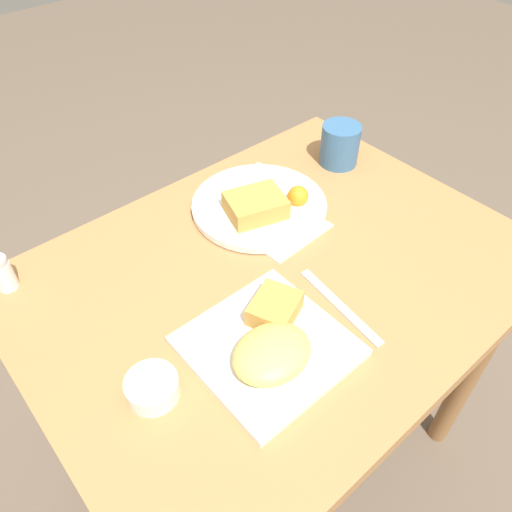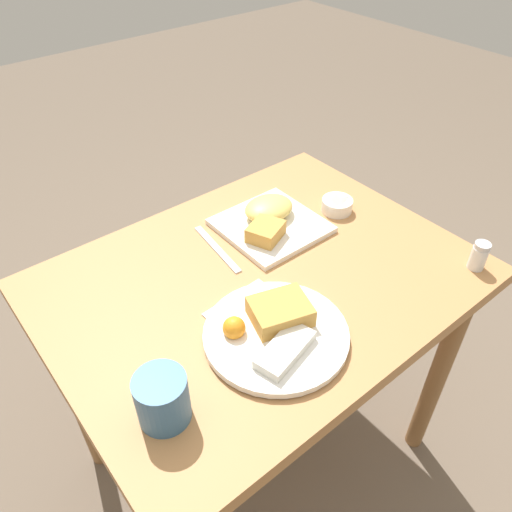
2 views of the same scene
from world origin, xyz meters
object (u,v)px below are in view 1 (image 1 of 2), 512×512
plate_oval_far (260,203)px  salt_shaker (3,275)px  coffee_mug (340,145)px  butter_knife (340,306)px  plate_square_near (270,344)px  sauce_ramekin (152,387)px

plate_oval_far → salt_shaker: size_ratio=4.14×
plate_oval_far → coffee_mug: size_ratio=2.98×
salt_shaker → butter_knife: bearing=-45.3°
plate_oval_far → coffee_mug: bearing=3.3°
plate_square_near → coffee_mug: size_ratio=2.46×
sauce_ramekin → salt_shaker: bearing=102.9°
sauce_ramekin → coffee_mug: size_ratio=0.83×
plate_oval_far → plate_square_near: bearing=-128.4°
butter_knife → plate_square_near: bearing=92.7°
butter_knife → coffee_mug: (0.32, 0.30, 0.04)m
butter_knife → plate_oval_far: bearing=-6.8°
salt_shaker → coffee_mug: bearing=-8.9°
plate_square_near → coffee_mug: (0.47, 0.29, 0.03)m
plate_square_near → butter_knife: (0.15, -0.01, -0.02)m
plate_oval_far → salt_shaker: (-0.48, 0.13, 0.01)m
sauce_ramekin → plate_square_near: bearing=-17.5°
sauce_ramekin → butter_knife: (0.33, -0.07, -0.02)m
sauce_ramekin → salt_shaker: size_ratio=1.16×
plate_oval_far → butter_knife: size_ratio=1.42×
plate_oval_far → salt_shaker: 0.50m
plate_square_near → salt_shaker: bearing=122.6°
plate_oval_far → butter_knife: 0.29m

